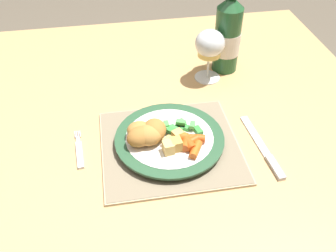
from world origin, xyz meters
The scene contains 11 objects.
dining_table centered at (0.00, 0.00, 0.66)m, with size 1.28×1.01×0.74m.
placemat centered at (0.05, -0.17, 0.74)m, with size 0.32×0.29×0.01m.
dinner_plate centered at (0.05, -0.16, 0.76)m, with size 0.25×0.25×0.02m.
breaded_croquettes centered at (0.00, -0.16, 0.79)m, with size 0.11×0.09×0.04m.
green_beans_pile centered at (0.08, -0.14, 0.77)m, with size 0.09×0.06×0.02m.
glazed_carrots centered at (0.09, -0.19, 0.78)m, with size 0.07×0.09×0.02m.
fork centered at (-0.16, -0.15, 0.74)m, with size 0.02×0.13×0.01m.
table_knife centered at (0.26, -0.22, 0.74)m, with size 0.03×0.22×0.01m.
wine_glass centered at (0.21, 0.10, 0.84)m, with size 0.08×0.08×0.15m.
bottle centered at (0.27, 0.14, 0.85)m, with size 0.08×0.08×0.29m.
roast_potatoes centered at (0.05, -0.19, 0.78)m, with size 0.06×0.07×0.03m.
Camera 1 is at (-0.06, -0.78, 1.35)m, focal length 40.00 mm.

